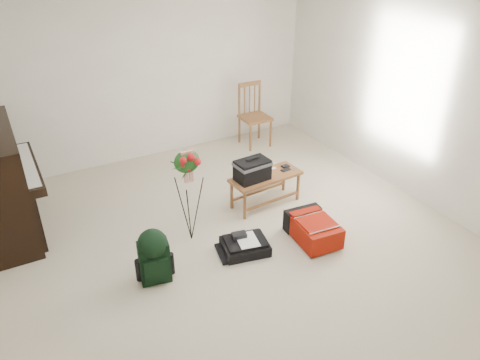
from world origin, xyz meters
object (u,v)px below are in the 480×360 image
piano (0,185)px  dining_chair (254,116)px  bench (256,172)px  black_duffel (245,245)px  green_backpack (154,254)px  red_suitcase (311,227)px  flower_stand (189,197)px

piano → dining_chair: 3.77m
bench → dining_chair: 1.90m
black_duffel → bench: bearing=63.8°
piano → green_backpack: size_ratio=2.53×
red_suitcase → dining_chair: bearing=78.8°
piano → dining_chair: (3.70, 0.73, -0.12)m
red_suitcase → green_backpack: (-1.79, 0.16, 0.18)m
black_duffel → green_backpack: size_ratio=0.93×
green_backpack → flower_stand: 0.79m
bench → dining_chair: (0.93, 1.65, -0.02)m
piano → dining_chair: size_ratio=1.52×
piano → dining_chair: piano is taller
dining_chair → flower_stand: size_ratio=0.86×
red_suitcase → flower_stand: flower_stand is taller
dining_chair → piano: bearing=-168.3°
red_suitcase → green_backpack: green_backpack is taller
piano → red_suitcase: 3.51m
black_duffel → green_backpack: 1.04m
piano → flower_stand: piano is taller
green_backpack → red_suitcase: bearing=4.8°
black_duffel → green_backpack: (-1.01, 0.02, 0.25)m
red_suitcase → black_duffel: (-0.78, 0.14, -0.07)m
black_duffel → flower_stand: flower_stand is taller
green_backpack → flower_stand: flower_stand is taller
red_suitcase → black_duffel: size_ratio=1.19×
red_suitcase → bench: bearing=108.1°
bench → dining_chair: bearing=56.0°
bench → flower_stand: 1.02m
piano → bench: size_ratio=1.60×
bench → red_suitcase: size_ratio=1.43×
bench → green_backpack: bearing=-160.1°
bench → dining_chair: size_ratio=0.95×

